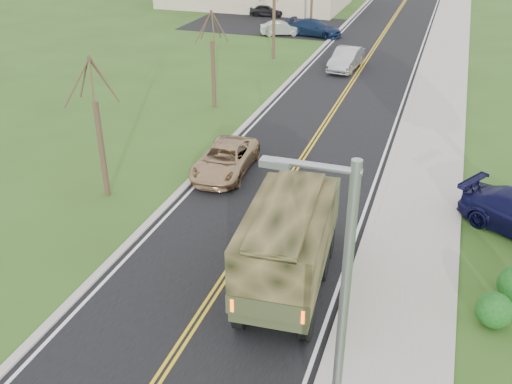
% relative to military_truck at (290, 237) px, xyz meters
% --- Properties ---
extents(road, '(8.00, 120.00, 0.01)m').
position_rel_military_truck_xyz_m(road, '(-2.17, 33.66, -1.91)').
color(road, black).
rests_on(road, ground).
extents(curb_right, '(0.30, 120.00, 0.12)m').
position_rel_military_truck_xyz_m(curb_right, '(1.98, 33.66, -1.85)').
color(curb_right, '#9E998E').
rests_on(curb_right, ground).
extents(sidewalk_right, '(3.20, 120.00, 0.10)m').
position_rel_military_truck_xyz_m(sidewalk_right, '(3.73, 33.66, -1.86)').
color(sidewalk_right, '#9E998E').
rests_on(sidewalk_right, ground).
extents(curb_left, '(0.30, 120.00, 0.10)m').
position_rel_military_truck_xyz_m(curb_left, '(-6.32, 33.66, -1.86)').
color(curb_left, '#9E998E').
rests_on(curb_left, ground).
extents(street_light, '(1.65, 0.22, 8.00)m').
position_rel_military_truck_xyz_m(street_light, '(2.73, -6.84, 2.52)').
color(street_light, gray).
rests_on(street_light, ground).
extents(bare_tree_a, '(1.93, 2.26, 6.08)m').
position_rel_military_truck_xyz_m(bare_tree_a, '(-9.18, 3.66, 0.71)').
color(bare_tree_a, '#38281C').
rests_on(bare_tree_a, ground).
extents(bare_tree_b, '(1.83, 2.14, 5.73)m').
position_rel_military_truck_xyz_m(bare_tree_b, '(-9.18, 15.66, 0.56)').
color(bare_tree_b, '#38281C').
rests_on(bare_tree_b, ground).
extents(bare_tree_c, '(2.04, 2.39, 6.42)m').
position_rel_military_truck_xyz_m(bare_tree_c, '(-9.18, 27.66, 0.86)').
color(bare_tree_c, '#38281C').
rests_on(bare_tree_c, ground).
extents(bare_tree_d, '(1.88, 2.20, 5.91)m').
position_rel_military_truck_xyz_m(bare_tree_d, '(-9.18, 39.66, 0.64)').
color(bare_tree_d, '#38281C').
rests_on(bare_tree_d, ground).
extents(military_truck, '(2.84, 6.86, 3.34)m').
position_rel_military_truck_xyz_m(military_truck, '(0.00, 0.00, 0.00)').
color(military_truck, black).
rests_on(military_truck, ground).
extents(suv_champagne, '(2.47, 4.94, 1.34)m').
position_rel_military_truck_xyz_m(suv_champagne, '(-5.17, 7.38, -1.24)').
color(suv_champagne, tan).
rests_on(suv_champagne, ground).
extents(sedan_silver, '(2.00, 4.79, 1.54)m').
position_rel_military_truck_xyz_m(sedan_silver, '(-3.23, 26.43, -1.14)').
color(sedan_silver, '#A0A0A4').
rests_on(sedan_silver, ground).
extents(lot_car_dark, '(3.57, 1.54, 1.20)m').
position_rel_military_truck_xyz_m(lot_car_dark, '(-14.91, 43.66, -1.31)').
color(lot_car_dark, black).
rests_on(lot_car_dark, ground).
extents(lot_car_silver, '(3.97, 2.66, 1.24)m').
position_rel_military_truck_xyz_m(lot_car_silver, '(-10.94, 35.66, -1.30)').
color(lot_car_silver, '#A6A6AB').
rests_on(lot_car_silver, ground).
extents(lot_car_navy, '(5.29, 2.91, 1.45)m').
position_rel_military_truck_xyz_m(lot_car_navy, '(-8.01, 36.30, -1.19)').
color(lot_car_navy, '#101F3D').
rests_on(lot_car_navy, ground).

